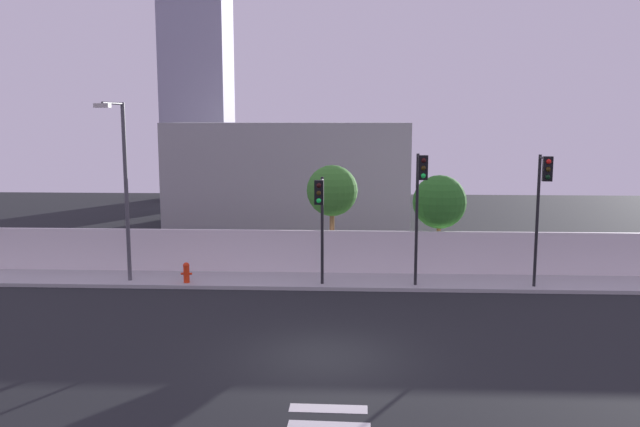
{
  "coord_description": "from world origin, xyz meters",
  "views": [
    {
      "loc": [
        0.67,
        -17.19,
        6.57
      ],
      "look_at": [
        -0.46,
        6.5,
        3.11
      ],
      "focal_mm": 36.08,
      "sensor_mm": 36.0,
      "label": 1
    }
  ],
  "objects_px": {
    "traffic_light_center": "(542,193)",
    "roadside_tree_midleft": "(440,202)",
    "roadside_tree_leftmost": "(332,191)",
    "traffic_light_right": "(320,208)",
    "street_lamp_curbside": "(123,179)",
    "traffic_light_left": "(420,192)",
    "fire_hydrant": "(186,272)"
  },
  "relations": [
    {
      "from": "fire_hydrant",
      "to": "roadside_tree_leftmost",
      "type": "bearing_deg",
      "value": 27.79
    },
    {
      "from": "street_lamp_curbside",
      "to": "roadside_tree_leftmost",
      "type": "height_order",
      "value": "street_lamp_curbside"
    },
    {
      "from": "traffic_light_center",
      "to": "traffic_light_right",
      "type": "xyz_separation_m",
      "value": [
        -8.26,
        -0.14,
        -0.6
      ]
    },
    {
      "from": "traffic_light_left",
      "to": "traffic_light_center",
      "type": "height_order",
      "value": "traffic_light_left"
    },
    {
      "from": "traffic_light_left",
      "to": "fire_hydrant",
      "type": "height_order",
      "value": "traffic_light_left"
    },
    {
      "from": "roadside_tree_leftmost",
      "to": "fire_hydrant",
      "type": "bearing_deg",
      "value": -152.21
    },
    {
      "from": "roadside_tree_midleft",
      "to": "fire_hydrant",
      "type": "bearing_deg",
      "value": -163.78
    },
    {
      "from": "traffic_light_center",
      "to": "roadside_tree_leftmost",
      "type": "distance_m",
      "value": 8.71
    },
    {
      "from": "traffic_light_center",
      "to": "roadside_tree_midleft",
      "type": "height_order",
      "value": "traffic_light_center"
    },
    {
      "from": "traffic_light_right",
      "to": "fire_hydrant",
      "type": "relative_size",
      "value": 5.18
    },
    {
      "from": "traffic_light_left",
      "to": "fire_hydrant",
      "type": "bearing_deg",
      "value": 176.52
    },
    {
      "from": "traffic_light_right",
      "to": "roadside_tree_midleft",
      "type": "xyz_separation_m",
      "value": [
        4.97,
        3.72,
        -0.21
      ]
    },
    {
      "from": "street_lamp_curbside",
      "to": "roadside_tree_leftmost",
      "type": "relative_size",
      "value": 1.53
    },
    {
      "from": "roadside_tree_midleft",
      "to": "traffic_light_center",
      "type": "bearing_deg",
      "value": -47.46
    },
    {
      "from": "traffic_light_center",
      "to": "street_lamp_curbside",
      "type": "bearing_deg",
      "value": 177.67
    },
    {
      "from": "traffic_light_left",
      "to": "street_lamp_curbside",
      "type": "relative_size",
      "value": 0.73
    },
    {
      "from": "fire_hydrant",
      "to": "roadside_tree_midleft",
      "type": "distance_m",
      "value": 11.06
    },
    {
      "from": "roadside_tree_leftmost",
      "to": "traffic_light_center",
      "type": "bearing_deg",
      "value": -24.34
    },
    {
      "from": "traffic_light_left",
      "to": "roadside_tree_midleft",
      "type": "relative_size",
      "value": 1.22
    },
    {
      "from": "fire_hydrant",
      "to": "roadside_tree_leftmost",
      "type": "distance_m",
      "value": 7.09
    },
    {
      "from": "traffic_light_right",
      "to": "fire_hydrant",
      "type": "height_order",
      "value": "traffic_light_right"
    },
    {
      "from": "fire_hydrant",
      "to": "roadside_tree_midleft",
      "type": "xyz_separation_m",
      "value": [
        10.35,
        3.01,
        2.47
      ]
    },
    {
      "from": "traffic_light_left",
      "to": "roadside_tree_midleft",
      "type": "xyz_separation_m",
      "value": [
        1.24,
        3.56,
        -0.82
      ]
    },
    {
      "from": "traffic_light_left",
      "to": "fire_hydrant",
      "type": "relative_size",
      "value": 6.3
    },
    {
      "from": "traffic_light_center",
      "to": "roadside_tree_leftmost",
      "type": "xyz_separation_m",
      "value": [
        -7.93,
        3.59,
        -0.36
      ]
    },
    {
      "from": "roadside_tree_leftmost",
      "to": "roadside_tree_midleft",
      "type": "xyz_separation_m",
      "value": [
        4.64,
        -0.0,
        -0.45
      ]
    },
    {
      "from": "traffic_light_left",
      "to": "traffic_light_right",
      "type": "height_order",
      "value": "traffic_light_left"
    },
    {
      "from": "street_lamp_curbside",
      "to": "traffic_light_left",
      "type": "bearing_deg",
      "value": -3.13
    },
    {
      "from": "traffic_light_left",
      "to": "traffic_light_center",
      "type": "xyz_separation_m",
      "value": [
        4.53,
        -0.02,
        -0.01
      ]
    },
    {
      "from": "roadside_tree_leftmost",
      "to": "roadside_tree_midleft",
      "type": "height_order",
      "value": "roadside_tree_leftmost"
    },
    {
      "from": "traffic_light_right",
      "to": "fire_hydrant",
      "type": "bearing_deg",
      "value": 172.45
    },
    {
      "from": "traffic_light_center",
      "to": "traffic_light_right",
      "type": "distance_m",
      "value": 8.28
    }
  ]
}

